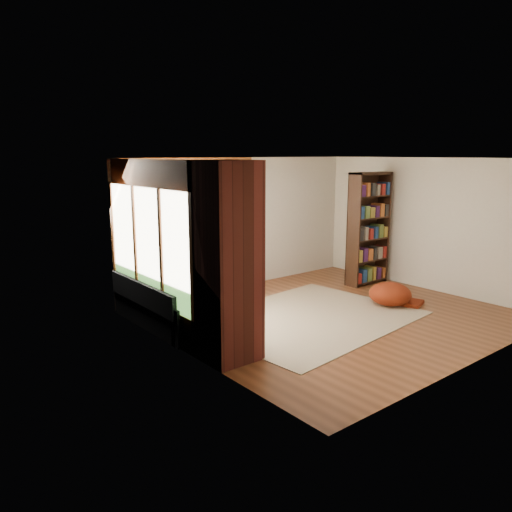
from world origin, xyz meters
TOP-DOWN VIEW (x-y plane):
  - floor at (0.00, 0.00)m, footprint 5.50×5.50m
  - ceiling at (0.00, 0.00)m, footprint 5.50×5.50m
  - wall_back at (0.00, 2.50)m, footprint 5.50×0.04m
  - wall_front at (0.00, -2.50)m, footprint 5.50×0.04m
  - wall_left at (-2.75, 0.00)m, footprint 0.04×5.00m
  - wall_right at (2.75, 0.00)m, footprint 0.04×5.00m
  - windows_back at (-1.20, 2.47)m, footprint 2.82×0.10m
  - windows_left at (-2.72, 1.20)m, footprint 0.10×2.62m
  - roller_blind at (-2.69, 2.03)m, footprint 0.03×0.72m
  - brick_chimney at (-2.40, -0.35)m, footprint 0.70×0.70m
  - sectional_sofa at (-1.95, 1.70)m, footprint 2.20×2.20m
  - area_rug at (-0.43, 0.14)m, footprint 3.75×3.01m
  - bookshelf at (2.14, 1.00)m, footprint 0.99×0.33m
  - pouf at (1.24, -0.26)m, footprint 0.86×0.86m
  - dog_tan at (-1.74, 1.93)m, footprint 1.08×1.05m
  - dog_brindle at (-2.17, 1.26)m, footprint 0.57×0.85m
  - throw_pillows at (-1.86, 1.75)m, footprint 1.98×1.68m

SIDE VIEW (x-z plane):
  - floor at x=0.00m, z-range 0.00..0.00m
  - area_rug at x=-0.43m, z-range 0.00..0.01m
  - pouf at x=1.24m, z-range 0.01..0.42m
  - sectional_sofa at x=-1.95m, z-range -0.10..0.70m
  - throw_pillows at x=-1.86m, z-range 0.52..0.97m
  - dog_brindle at x=-2.17m, z-range 0.54..0.97m
  - dog_tan at x=-1.74m, z-range 0.54..1.07m
  - bookshelf at x=2.14m, z-range 0.00..2.31m
  - wall_back at x=0.00m, z-range 0.00..2.60m
  - wall_front at x=0.00m, z-range 0.00..2.60m
  - wall_left at x=-2.75m, z-range 0.00..2.60m
  - wall_right at x=2.75m, z-range 0.00..2.60m
  - brick_chimney at x=-2.40m, z-range 0.00..2.60m
  - windows_back at x=-1.20m, z-range 0.40..2.30m
  - windows_left at x=-2.72m, z-range 0.40..2.30m
  - roller_blind at x=-2.69m, z-range 1.30..2.20m
  - ceiling at x=0.00m, z-range 2.60..2.60m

